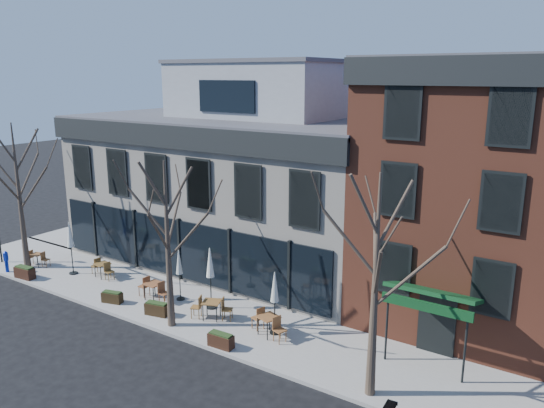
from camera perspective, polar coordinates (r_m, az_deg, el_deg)
The scene contains 22 objects.
ground at distance 27.95m, azimuth -9.61°, elevation -8.45°, with size 120.00×120.00×0.00m, color black.
sidewalk_front at distance 24.45m, azimuth -7.40°, elevation -11.54°, with size 33.50×4.70×0.15m, color gray.
sidewalk_side at distance 39.61m, azimuth -15.69°, elevation -1.98°, with size 4.50×12.00×0.15m, color gray.
corner_building at distance 30.29m, azimuth -3.35°, elevation 2.80°, with size 18.39×10.39×11.10m.
red_brick_building at distance 24.70m, azimuth 21.32°, elevation 1.51°, with size 8.20×11.78×11.18m.
tree_corner at distance 31.24m, azimuth -25.54°, elevation 0.90°, with size 3.93×3.98×7.92m.
tree_mid at distance 22.05m, azimuth -11.14°, elevation -4.15°, with size 3.50×3.55×7.04m.
tree_right at distance 17.22m, azimuth 11.06°, elevation -8.54°, with size 3.72×3.77×7.48m.
call_box at distance 31.87m, azimuth -26.68°, elevation -5.47°, with size 0.24×0.24×1.19m.
cafe_set_0 at distance 32.25m, azimuth -23.94°, elevation -5.35°, with size 1.59×0.77×0.82m.
cafe_set_1 at distance 29.25m, azimuth -17.77°, elevation -6.61°, with size 1.77×0.79×0.91m.
cafe_set_3 at distance 25.80m, azimuth -12.58°, elevation -8.93°, with size 1.93×0.81×1.01m.
cafe_set_4 at distance 23.50m, azimuth -6.52°, elevation -11.03°, with size 1.90×1.18×0.99m.
cafe_set_5 at distance 22.01m, azimuth -0.38°, elevation -12.71°, with size 1.96×1.03×1.00m.
umbrella_0 at distance 29.76m, azimuth -20.89°, elevation -3.38°, with size 0.46×0.46×2.86m.
umbrella_2 at distance 25.12m, azimuth -9.96°, elevation -6.46°, with size 0.39×0.39×2.46m.
umbrella_3 at distance 23.94m, azimuth -6.67°, elevation -6.63°, with size 0.46×0.46×2.86m.
umbrella_4 at distance 21.57m, azimuth 0.29°, elevation -9.27°, with size 0.43×0.43×2.67m.
planter_0 at distance 30.62m, azimuth -25.06°, elevation -6.67°, with size 1.18×0.57×0.64m.
planter_1 at distance 26.07m, azimuth -16.81°, elevation -9.55°, with size 1.03×0.63×0.54m.
planter_2 at distance 24.32m, azimuth -12.28°, elevation -10.94°, with size 1.12×0.63×0.59m.
planter_3 at distance 21.35m, azimuth -5.52°, elevation -14.36°, with size 1.05×0.46×0.58m.
Camera 1 is at (17.88, -18.75, 10.49)m, focal length 35.00 mm.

